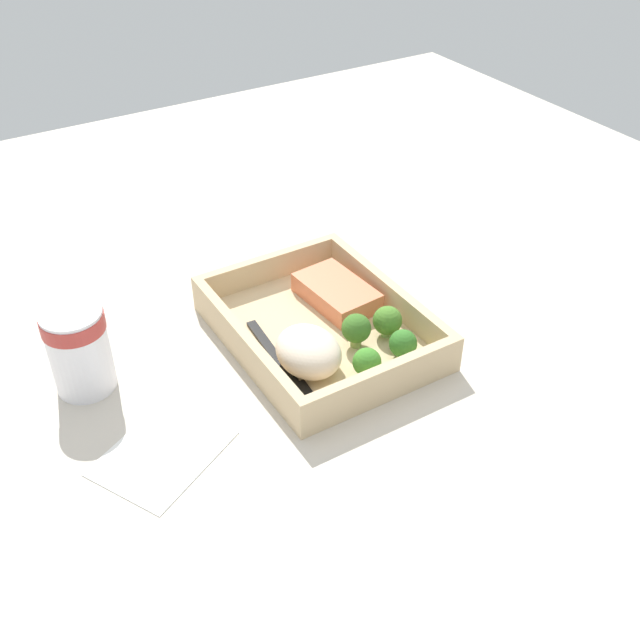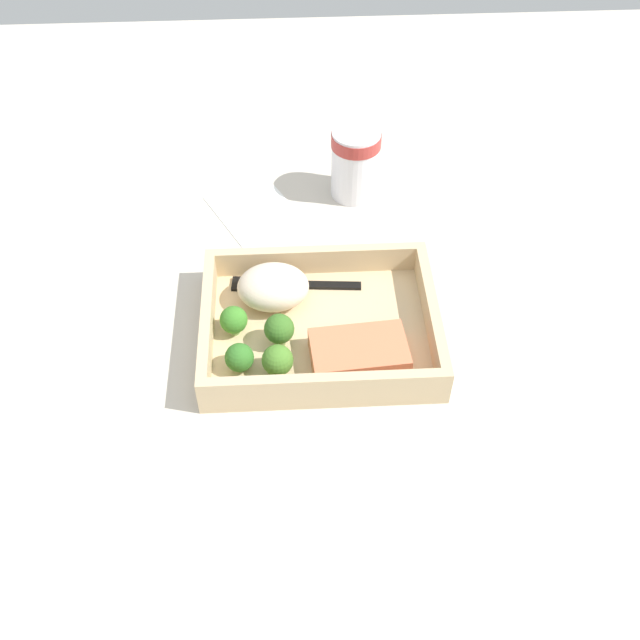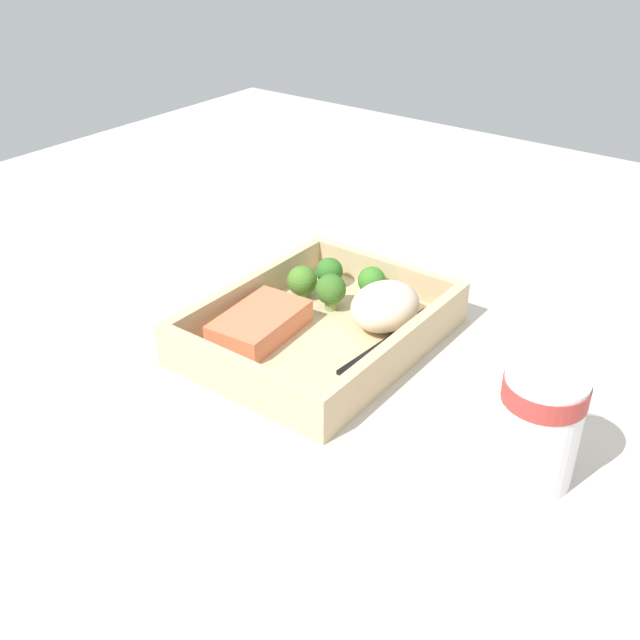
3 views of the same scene
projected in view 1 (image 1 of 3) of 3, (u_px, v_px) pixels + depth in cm
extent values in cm
cube|color=beige|center=(320.00, 344.00, 90.64)|extent=(160.00, 160.00, 2.00)
cube|color=#CEB286|center=(320.00, 334.00, 89.68)|extent=(26.93, 20.94, 1.20)
cube|color=#CEB286|center=(245.00, 345.00, 84.16)|extent=(26.93, 1.20, 3.52)
cube|color=#CEB286|center=(388.00, 293.00, 92.37)|extent=(26.93, 1.20, 3.52)
cube|color=#CEB286|center=(269.00, 268.00, 97.05)|extent=(1.20, 18.54, 3.52)
cube|color=#CEB286|center=(383.00, 380.00, 79.48)|extent=(1.20, 18.54, 3.52)
cube|color=#DC754E|center=(336.00, 293.00, 93.37)|extent=(11.14, 7.34, 2.52)
ellipsoid|color=beige|center=(308.00, 352.00, 82.30)|extent=(8.49, 6.87, 4.79)
cylinder|color=#7F9A50|center=(356.00, 340.00, 86.50)|extent=(1.30, 1.30, 1.58)
sphere|color=#3A6B24|center=(356.00, 328.00, 85.46)|extent=(3.43, 3.43, 3.43)
cylinder|color=#87AA5F|center=(402.00, 353.00, 85.07)|extent=(1.23, 1.23, 1.02)
sphere|color=#326F25|center=(403.00, 343.00, 84.24)|extent=(3.22, 3.22, 3.22)
cylinder|color=#86AF62|center=(387.00, 331.00, 88.19)|extent=(1.32, 1.32, 1.20)
sphere|color=#487C29|center=(387.00, 320.00, 87.25)|extent=(3.47, 3.47, 3.47)
cylinder|color=#8AAB5B|center=(368.00, 372.00, 82.33)|extent=(1.22, 1.22, 1.20)
sphere|color=#3C7F27|center=(369.00, 361.00, 81.44)|extent=(3.20, 3.20, 3.20)
cube|color=black|center=(272.00, 352.00, 85.72)|extent=(12.45, 2.04, 0.44)
cube|color=black|center=(302.00, 393.00, 80.09)|extent=(3.56, 2.45, 0.44)
cylinder|color=white|center=(79.00, 350.00, 80.21)|extent=(6.52, 6.52, 10.08)
cylinder|color=#B23833|center=(72.00, 322.00, 77.97)|extent=(6.72, 6.72, 1.81)
cube|color=white|center=(163.00, 453.00, 74.98)|extent=(14.62, 15.73, 0.24)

